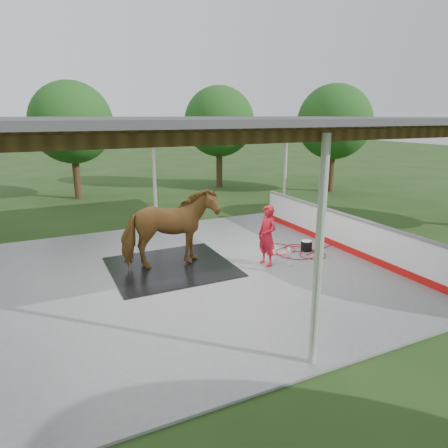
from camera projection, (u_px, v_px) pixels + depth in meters
name	position (u px, v px, depth m)	size (l,w,h in m)	color
ground	(205.00, 271.00, 10.97)	(100.00, 100.00, 0.00)	#1E3814
concrete_slab	(205.00, 270.00, 10.96)	(12.00, 10.00, 0.05)	slate
pavilion_structure	(203.00, 123.00, 9.92)	(12.60, 10.60, 4.05)	beige
dasher_board	(338.00, 231.00, 12.72)	(0.16, 8.00, 1.15)	red
tree_belt	(201.00, 129.00, 10.88)	(28.00, 28.00, 5.80)	#382314
rubber_mat	(171.00, 267.00, 11.14)	(3.27, 3.06, 0.02)	black
horse	(170.00, 229.00, 10.85)	(1.17, 2.57, 2.17)	brown
handler	(267.00, 236.00, 11.10)	(0.63, 0.41, 1.72)	red
wash_bucket	(306.00, 246.00, 12.45)	(0.35, 0.35, 0.32)	black
soap_bottle_a	(288.00, 252.00, 11.89)	(0.13, 0.13, 0.33)	silver
soap_bottle_b	(290.00, 263.00, 11.20)	(0.08, 0.08, 0.17)	#338CD8
hose_coil	(293.00, 251.00, 12.40)	(2.46, 1.88, 0.02)	#9D0B12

